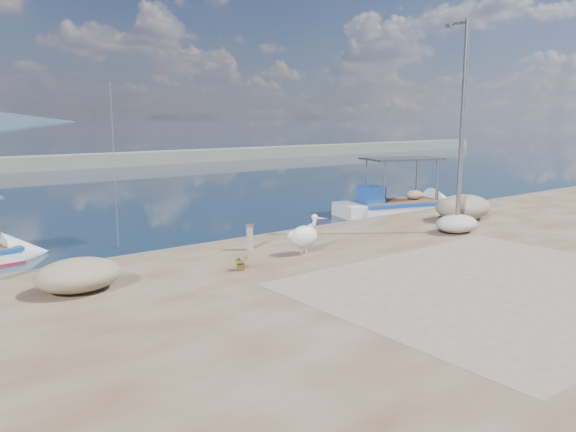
# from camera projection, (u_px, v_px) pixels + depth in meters

# --- Properties ---
(ground) EXTENTS (1400.00, 1400.00, 0.00)m
(ground) POSITION_uv_depth(u_px,v_px,m) (375.00, 283.00, 14.99)
(ground) COLOR #162635
(ground) RESTS_ON ground
(quay_patch) EXTENTS (9.00, 7.00, 0.01)m
(quay_patch) POSITION_uv_depth(u_px,v_px,m) (499.00, 284.00, 13.17)
(quay_patch) COLOR gray
(quay_patch) RESTS_ON quay
(breakwater) EXTENTS (120.00, 2.20, 7.50)m
(breakwater) POSITION_uv_depth(u_px,v_px,m) (19.00, 164.00, 46.05)
(breakwater) COLOR gray
(breakwater) RESTS_ON ground
(boat_right) EXTENTS (6.57, 3.66, 3.00)m
(boat_right) POSITION_uv_depth(u_px,v_px,m) (399.00, 209.00, 25.84)
(boat_right) COLOR white
(boat_right) RESTS_ON ground
(pelican) EXTENTS (1.21, 0.83, 1.15)m
(pelican) POSITION_uv_depth(u_px,v_px,m) (305.00, 236.00, 16.02)
(pelican) COLOR tan
(pelican) RESTS_ON quay
(lamp_post) EXTENTS (0.44, 0.96, 7.00)m
(lamp_post) POSITION_uv_depth(u_px,v_px,m) (461.00, 135.00, 18.63)
(lamp_post) COLOR gray
(lamp_post) RESTS_ON quay
(bollard_near) EXTENTS (0.26, 0.26, 0.79)m
(bollard_near) POSITION_uv_depth(u_px,v_px,m) (250.00, 236.00, 16.58)
(bollard_near) COLOR gray
(bollard_near) RESTS_ON quay
(potted_plant) EXTENTS (0.38, 0.33, 0.41)m
(potted_plant) POSITION_uv_depth(u_px,v_px,m) (241.00, 262.00, 14.38)
(potted_plant) COLOR #33722D
(potted_plant) RESTS_ON quay
(net_pile_c) EXTENTS (2.46, 1.76, 0.97)m
(net_pile_c) POSITION_uv_depth(u_px,v_px,m) (463.00, 207.00, 21.45)
(net_pile_c) COLOR tan
(net_pile_c) RESTS_ON quay
(net_pile_d) EXTENTS (1.63, 1.22, 0.61)m
(net_pile_d) POSITION_uv_depth(u_px,v_px,m) (457.00, 224.00, 19.11)
(net_pile_d) COLOR beige
(net_pile_d) RESTS_ON quay
(net_pile_b) EXTENTS (1.92, 1.49, 0.75)m
(net_pile_b) POSITION_uv_depth(u_px,v_px,m) (78.00, 275.00, 12.62)
(net_pile_b) COLOR tan
(net_pile_b) RESTS_ON quay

